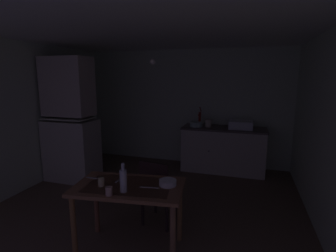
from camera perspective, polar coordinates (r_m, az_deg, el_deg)
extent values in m
plane|color=brown|center=(4.15, -3.07, -15.78)|extent=(5.35, 5.35, 0.00)
cube|color=beige|center=(5.63, 3.73, 4.15)|extent=(4.45, 0.10, 2.42)
cube|color=beige|center=(4.99, -27.93, 2.07)|extent=(0.10, 3.92, 2.42)
cube|color=beige|center=(3.66, 31.48, -1.02)|extent=(0.10, 3.92, 2.42)
cube|color=silver|center=(3.77, -3.47, 20.10)|extent=(4.45, 3.92, 0.10)
cube|color=beige|center=(5.04, -20.32, -4.95)|extent=(0.89, 0.55, 1.10)
cube|color=beige|center=(4.87, -21.20, 8.07)|extent=(0.82, 0.47, 1.01)
cube|color=beige|center=(4.90, -20.96, 1.65)|extent=(0.80, 0.50, 0.02)
cube|color=beige|center=(5.29, 12.01, -5.19)|extent=(1.59, 0.60, 0.85)
cube|color=#60554D|center=(5.19, 12.20, -0.53)|extent=(1.62, 0.63, 0.03)
sphere|color=#2D2823|center=(5.00, 8.97, -5.50)|extent=(0.02, 0.02, 0.02)
cube|color=white|center=(5.15, 15.71, 0.25)|extent=(0.44, 0.34, 0.15)
cube|color=black|center=(5.14, 15.75, 1.03)|extent=(0.38, 0.28, 0.01)
cylinder|color=maroon|center=(5.27, 6.99, 1.52)|extent=(0.05, 0.05, 0.28)
cylinder|color=maroon|center=(5.19, 6.87, 2.49)|extent=(0.03, 0.12, 0.03)
cylinder|color=maroon|center=(5.30, 7.15, 3.65)|extent=(0.02, 0.16, 0.12)
cylinder|color=#ADD1C1|center=(5.20, 6.21, 0.39)|extent=(0.25, 0.25, 0.10)
cylinder|color=beige|center=(5.23, 8.86, 0.63)|extent=(0.14, 0.14, 0.14)
cube|color=brown|center=(2.80, -8.59, -13.08)|extent=(1.20, 0.78, 0.04)
cube|color=white|center=(2.79, -8.60, -12.76)|extent=(0.94, 0.61, 0.00)
cylinder|color=brown|center=(2.95, -20.02, -20.48)|extent=(0.06, 0.06, 0.71)
cylinder|color=brown|center=(2.66, 1.05, -23.63)|extent=(0.06, 0.06, 0.71)
cylinder|color=brown|center=(3.35, -15.48, -16.23)|extent=(0.06, 0.06, 0.71)
cylinder|color=brown|center=(3.09, 2.57, -18.23)|extent=(0.06, 0.06, 0.71)
cube|color=#2B1F1E|center=(3.40, -1.61, -13.94)|extent=(0.45, 0.45, 0.03)
cube|color=#2D1E1B|center=(3.16, -3.20, -11.58)|extent=(0.38, 0.08, 0.41)
cylinder|color=#2B1F1E|center=(3.57, 2.26, -16.69)|extent=(0.04, 0.04, 0.42)
cylinder|color=#2B1F1E|center=(3.70, -2.76, -15.63)|extent=(0.04, 0.04, 0.42)
cylinder|color=#2B1F1E|center=(3.30, -0.24, -19.16)|extent=(0.04, 0.04, 0.42)
cylinder|color=#2B1F1E|center=(3.44, -5.60, -17.85)|extent=(0.04, 0.04, 0.42)
cylinder|color=white|center=(2.75, -0.06, -12.34)|extent=(0.18, 0.18, 0.06)
cylinder|color=tan|center=(2.59, -12.88, -13.81)|extent=(0.06, 0.06, 0.08)
cylinder|color=beige|center=(2.81, -14.47, -11.86)|extent=(0.06, 0.06, 0.08)
cylinder|color=#B7BCC1|center=(2.62, -9.80, -11.81)|extent=(0.07, 0.07, 0.22)
cylinder|color=#B7BCC1|center=(2.56, -9.91, -8.79)|extent=(0.03, 0.03, 0.07)
cube|color=silver|center=(2.71, -4.10, -13.33)|extent=(0.20, 0.04, 0.00)
cube|color=beige|center=(2.93, -10.68, -11.61)|extent=(0.03, 0.15, 0.00)
cube|color=beige|center=(3.06, -16.40, -10.89)|extent=(0.14, 0.02, 0.00)
sphere|color=#F9EFCC|center=(3.70, -3.40, 13.94)|extent=(0.08, 0.08, 0.08)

